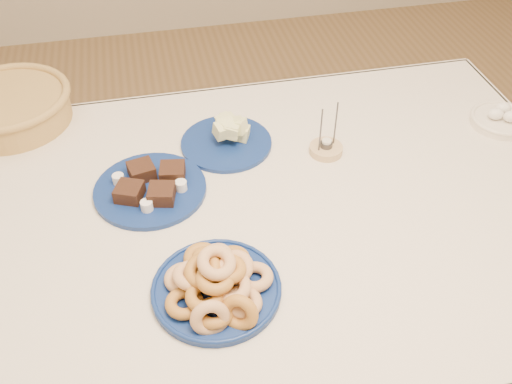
# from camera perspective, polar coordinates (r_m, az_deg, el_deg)

# --- Properties ---
(ground) EXTENTS (5.00, 5.00, 0.00)m
(ground) POSITION_cam_1_polar(r_m,az_deg,el_deg) (1.97, -0.33, -17.63)
(ground) COLOR olive
(ground) RESTS_ON ground
(dining_table) EXTENTS (1.71, 1.11, 0.75)m
(dining_table) POSITION_cam_1_polar(r_m,az_deg,el_deg) (1.44, -0.43, -4.74)
(dining_table) COLOR brown
(dining_table) RESTS_ON ground
(donut_platter) EXTENTS (0.31, 0.31, 0.12)m
(donut_platter) POSITION_cam_1_polar(r_m,az_deg,el_deg) (1.18, -3.98, -9.17)
(donut_platter) COLOR navy
(donut_platter) RESTS_ON dining_table
(melon_plate) EXTENTS (0.28, 0.28, 0.09)m
(melon_plate) POSITION_cam_1_polar(r_m,az_deg,el_deg) (1.55, -2.81, 5.57)
(melon_plate) COLOR navy
(melon_plate) RESTS_ON dining_table
(brownie_plate) EXTENTS (0.32, 0.32, 0.05)m
(brownie_plate) POSITION_cam_1_polar(r_m,az_deg,el_deg) (1.43, -10.50, 0.49)
(brownie_plate) COLOR navy
(brownie_plate) RESTS_ON dining_table
(wicker_basket) EXTENTS (0.42, 0.42, 0.09)m
(wicker_basket) POSITION_cam_1_polar(r_m,az_deg,el_deg) (1.76, -23.49, 7.87)
(wicker_basket) COLOR olive
(wicker_basket) RESTS_ON dining_table
(candle_holder) EXTENTS (0.12, 0.12, 0.15)m
(candle_holder) POSITION_cam_1_polar(r_m,az_deg,el_deg) (1.54, 7.01, 4.36)
(candle_holder) COLOR tan
(candle_holder) RESTS_ON dining_table
(egg_bowl) EXTENTS (0.21, 0.21, 0.06)m
(egg_bowl) POSITION_cam_1_polar(r_m,az_deg,el_deg) (1.77, 23.31, 6.73)
(egg_bowl) COLOR beige
(egg_bowl) RESTS_ON dining_table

